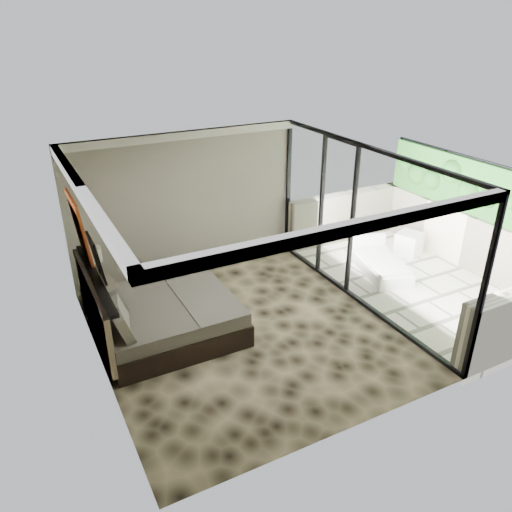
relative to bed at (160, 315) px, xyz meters
name	(u,v)px	position (x,y,z in m)	size (l,w,h in m)	color
floor	(245,332)	(1.23, -0.58, -0.35)	(5.00, 5.00, 0.00)	black
ceiling	(244,164)	(1.23, -0.58, 2.44)	(4.50, 5.00, 0.02)	silver
back_wall	(187,205)	(1.23, 1.91, 1.05)	(4.50, 0.02, 2.80)	gray
left_wall	(93,288)	(-1.01, -0.58, 1.05)	(0.02, 5.00, 2.80)	gray
glass_wall	(363,228)	(3.48, -0.58, 1.05)	(0.08, 5.00, 2.80)	white
terrace_slab	(417,284)	(4.98, -0.58, -0.41)	(3.00, 5.00, 0.12)	beige
parapet_far	(472,242)	(6.33, -0.58, 0.20)	(0.30, 5.00, 1.10)	beige
foliage_hedge	(483,190)	(6.33, -0.58, 1.30)	(0.36, 4.60, 1.10)	#2C7424
picture_ledge	(95,278)	(-0.95, -0.48, 1.15)	(0.12, 2.20, 0.05)	black
bed	(160,315)	(0.00, 0.00, 0.00)	(2.19, 2.11, 1.21)	black
nightstand	(95,296)	(-0.76, 1.31, -0.12)	(0.47, 0.47, 0.47)	black
table_lamp	(92,261)	(-0.73, 1.27, 0.58)	(0.35, 0.35, 0.64)	black
abstract_canvas	(79,227)	(-0.97, 0.22, 1.62)	(0.04, 0.90, 0.90)	#B9340F
framed_print	(96,258)	(-0.91, -0.59, 1.47)	(0.03, 0.50, 0.60)	black
ottoman	(409,243)	(5.68, 0.45, -0.12)	(0.48, 0.48, 0.48)	silver
lounger	(380,264)	(4.57, 0.06, -0.18)	(1.05, 1.56, 0.56)	silver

